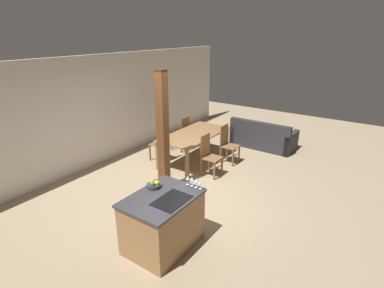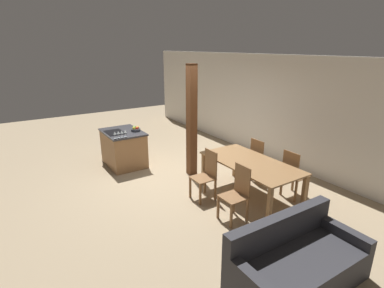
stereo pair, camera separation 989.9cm
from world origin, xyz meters
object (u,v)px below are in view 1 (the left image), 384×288
(kitchen_island, at_px, (163,221))
(wine_glass_end, at_px, (188,178))
(dining_chair_near_left, at_px, (209,155))
(timber_post, at_px, (163,134))
(wine_glass_near, at_px, (201,182))
(dining_chair_far_right, at_px, (182,133))
(couch, at_px, (263,138))
(dining_table, at_px, (194,137))
(dining_chair_far_left, at_px, (161,142))
(fruit_bowl, at_px, (154,184))
(wine_glass_far, at_px, (192,179))
(dining_chair_near_right, at_px, (228,143))
(wine_glass_middle, at_px, (196,181))

(kitchen_island, xyz_separation_m, wine_glass_end, (0.52, -0.11, 0.57))
(dining_chair_near_left, relative_size, timber_post, 0.39)
(wine_glass_near, height_order, dining_chair_far_right, wine_glass_near)
(couch, height_order, timber_post, timber_post)
(kitchen_island, bearing_deg, dining_table, 25.71)
(kitchen_island, height_order, dining_chair_far_left, dining_chair_far_left)
(dining_chair_near_left, xyz_separation_m, dining_chair_far_left, (0.00, 1.45, 0.00))
(dining_chair_near_left, bearing_deg, dining_chair_far_left, 90.00)
(fruit_bowl, height_order, wine_glass_far, wine_glass_far)
(dining_chair_far_right, xyz_separation_m, timber_post, (-2.06, -1.04, 0.76))
(timber_post, bearing_deg, dining_chair_near_left, -19.40)
(wine_glass_near, height_order, dining_chair_near_right, wine_glass_near)
(dining_table, relative_size, dining_chair_far_right, 2.06)
(fruit_bowl, bearing_deg, dining_chair_near_left, 10.36)
(wine_glass_far, height_order, dining_chair_near_right, wine_glass_far)
(wine_glass_middle, distance_m, dining_chair_far_left, 3.24)
(couch, relative_size, timber_post, 0.71)
(wine_glass_far, bearing_deg, dining_chair_far_right, 38.78)
(dining_chair_near_right, height_order, dining_chair_far_right, same)
(dining_chair_far_right, bearing_deg, dining_chair_near_right, 90.00)
(dining_chair_near_right, distance_m, dining_chair_far_left, 1.71)
(kitchen_island, relative_size, couch, 0.65)
(wine_glass_far, relative_size, couch, 0.09)
(wine_glass_near, xyz_separation_m, dining_chair_far_left, (2.05, 2.54, -0.51))
(dining_chair_far_left, bearing_deg, wine_glass_middle, 50.20)
(wine_glass_end, distance_m, couch, 4.59)
(wine_glass_far, height_order, dining_chair_far_left, wine_glass_far)
(dining_chair_near_right, xyz_separation_m, dining_chair_far_right, (0.00, 1.45, 0.00))
(dining_table, bearing_deg, kitchen_island, -154.29)
(fruit_bowl, distance_m, wine_glass_middle, 0.68)
(wine_glass_far, bearing_deg, dining_table, 33.40)
(dining_table, bearing_deg, wine_glass_end, -147.92)
(dining_chair_near_left, distance_m, dining_chair_near_right, 0.91)
(dining_chair_far_left, bearing_deg, wine_glass_far, 49.24)
(wine_glass_end, distance_m, dining_chair_near_right, 3.11)
(wine_glass_near, bearing_deg, kitchen_island, 145.09)
(wine_glass_far, distance_m, timber_post, 1.62)
(dining_chair_near_left, relative_size, dining_chair_far_right, 1.00)
(fruit_bowl, bearing_deg, dining_table, 22.15)
(kitchen_island, bearing_deg, dining_chair_far_right, 32.11)
(dining_chair_far_left, bearing_deg, fruit_bowl, 38.14)
(couch, bearing_deg, wine_glass_near, 100.26)
(kitchen_island, height_order, couch, kitchen_island)
(wine_glass_far, xyz_separation_m, couch, (4.51, 0.57, -0.74))
(dining_table, distance_m, dining_chair_near_right, 0.87)
(kitchen_island, bearing_deg, wine_glass_middle, -28.35)
(wine_glass_far, xyz_separation_m, dining_chair_near_left, (2.05, 0.92, -0.51))
(kitchen_island, distance_m, dining_chair_far_right, 4.10)
(wine_glass_far, bearing_deg, dining_chair_far_left, 49.24)
(wine_glass_near, relative_size, dining_chair_near_right, 0.17)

